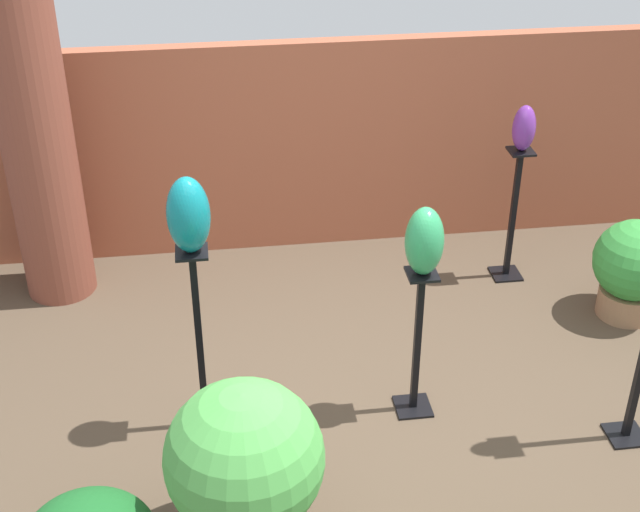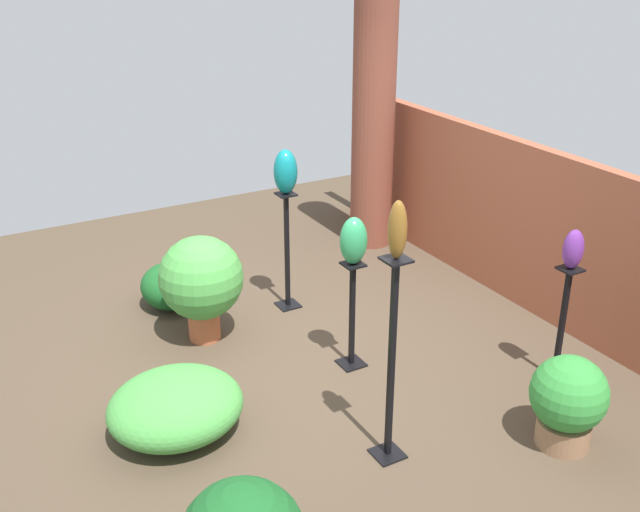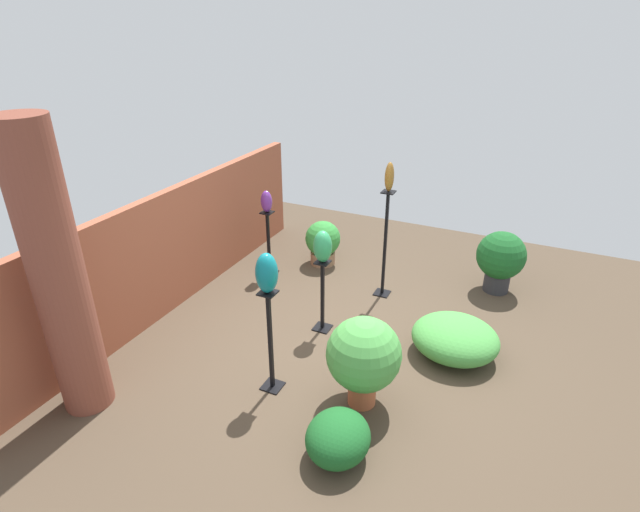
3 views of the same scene
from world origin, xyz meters
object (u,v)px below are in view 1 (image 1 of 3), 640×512
at_px(pedestal_jade, 417,350).
at_px(brick_pillar, 30,97).
at_px(art_vase_teal, 188,215).
at_px(art_vase_violet, 524,128).
at_px(pedestal_violet, 512,221).
at_px(art_vase_jade, 424,241).
at_px(pedestal_teal, 200,350).
at_px(potted_plant_front_right, 245,462).
at_px(potted_plant_back_center, 633,267).

bearing_deg(pedestal_jade, brick_pillar, 143.76).
xyz_separation_m(art_vase_teal, art_vase_violet, (2.12, 1.27, -0.21)).
distance_m(pedestal_violet, art_vase_violet, 0.67).
distance_m(brick_pillar, art_vase_teal, 1.79).
bearing_deg(art_vase_teal, art_vase_jade, -0.94).
xyz_separation_m(pedestal_teal, potted_plant_front_right, (0.18, -0.90, 0.05)).
bearing_deg(pedestal_teal, art_vase_teal, 0.00).
xyz_separation_m(pedestal_violet, art_vase_violet, (0.00, -0.00, 0.67)).
height_order(brick_pillar, art_vase_violet, brick_pillar).
bearing_deg(art_vase_jade, art_vase_teal, 179.06).
bearing_deg(potted_plant_front_right, potted_plant_back_center, 32.12).
xyz_separation_m(brick_pillar, pedestal_teal, (0.94, -1.52, -0.87)).
relative_size(brick_pillar, pedestal_jade, 3.06).
distance_m(brick_pillar, pedestal_teal, 1.98).
xyz_separation_m(pedestal_jade, potted_plant_front_right, (-0.98, -0.88, 0.15)).
bearing_deg(potted_plant_front_right, art_vase_teal, 101.25).
xyz_separation_m(art_vase_jade, art_vase_violet, (0.96, 1.29, 0.02)).
distance_m(pedestal_jade, potted_plant_back_center, 1.74).
relative_size(art_vase_teal, art_vase_violet, 1.30).
distance_m(pedestal_teal, potted_plant_front_right, 0.92).
bearing_deg(pedestal_jade, potted_plant_front_right, -138.18).
xyz_separation_m(pedestal_violet, potted_plant_front_right, (-1.94, -2.17, 0.12)).
bearing_deg(potted_plant_back_center, art_vase_teal, -165.47).
bearing_deg(pedestal_violet, potted_plant_back_center, -42.23).
bearing_deg(art_vase_violet, art_vase_teal, -149.02).
relative_size(pedestal_jade, potted_plant_back_center, 1.35).
relative_size(brick_pillar, pedestal_teal, 2.48).
relative_size(pedestal_jade, art_vase_jade, 2.39).
bearing_deg(potted_plant_front_right, brick_pillar, 114.78).
bearing_deg(pedestal_teal, brick_pillar, 121.67).
height_order(brick_pillar, potted_plant_front_right, brick_pillar).
distance_m(art_vase_jade, potted_plant_back_center, 1.88).
distance_m(art_vase_jade, art_vase_teal, 1.18).
height_order(pedestal_jade, potted_plant_front_right, potted_plant_front_right).
bearing_deg(pedestal_violet, brick_pillar, 175.39).
distance_m(pedestal_jade, art_vase_violet, 1.75).
distance_m(pedestal_teal, art_vase_violet, 2.54).
bearing_deg(art_vase_jade, pedestal_teal, 179.06).
bearing_deg(art_vase_teal, art_vase_violet, 30.98).
height_order(pedestal_violet, potted_plant_front_right, pedestal_violet).
bearing_deg(brick_pillar, pedestal_violet, -4.61).
height_order(pedestal_jade, art_vase_violet, art_vase_violet).
relative_size(brick_pillar, potted_plant_back_center, 4.12).
relative_size(art_vase_jade, art_vase_teal, 0.95).
xyz_separation_m(pedestal_jade, art_vase_violet, (0.96, 1.29, 0.70)).
bearing_deg(pedestal_violet, pedestal_jade, -126.58).
xyz_separation_m(art_vase_teal, potted_plant_front_right, (0.18, -0.90, -0.76)).
bearing_deg(potted_plant_front_right, pedestal_violet, 48.20).
bearing_deg(potted_plant_back_center, pedestal_jade, -155.22).
height_order(art_vase_jade, potted_plant_front_right, art_vase_jade).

